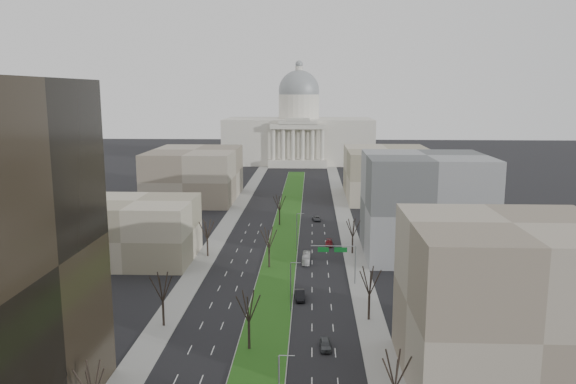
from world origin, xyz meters
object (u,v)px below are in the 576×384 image
(car_grey_far, at_px, (317,219))
(car_black, at_px, (300,295))
(car_red, at_px, (329,243))
(box_van, at_px, (306,258))
(car_grey_near, at_px, (325,344))

(car_grey_far, bearing_deg, car_black, -102.12)
(car_red, xyz_separation_m, car_grey_far, (-2.93, 27.87, -0.01))
(car_red, relative_size, box_van, 0.65)
(car_red, bearing_deg, car_black, -97.69)
(car_red, height_order, box_van, box_van)
(car_grey_far, bearing_deg, car_grey_near, -98.48)
(car_grey_near, distance_m, car_black, 20.91)
(car_black, height_order, car_grey_far, car_black)
(car_grey_far, bearing_deg, box_van, -102.60)
(car_red, distance_m, car_grey_far, 28.02)
(car_grey_near, relative_size, box_van, 0.60)
(car_grey_near, xyz_separation_m, car_red, (2.26, 58.03, -0.06))
(car_grey_near, bearing_deg, box_van, 91.42)
(car_black, distance_m, box_van, 23.31)
(car_black, xyz_separation_m, car_red, (6.59, 37.57, -0.18))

